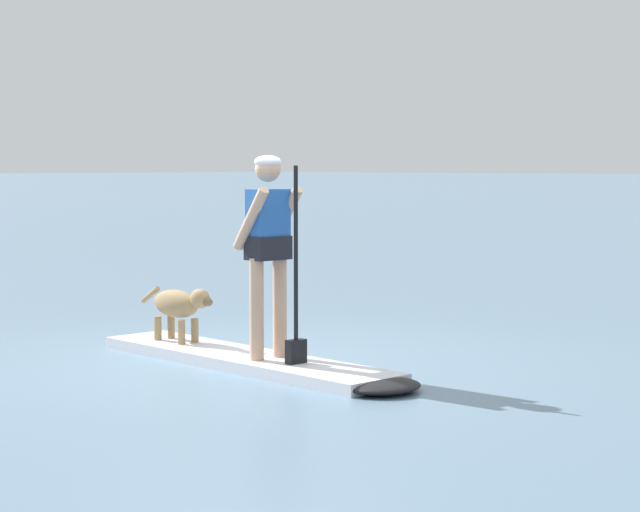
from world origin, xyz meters
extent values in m
plane|color=slate|center=(0.00, 0.00, 0.00)|extent=(400.00, 400.00, 0.00)
cube|color=silver|center=(0.00, 0.00, 0.05)|extent=(3.38, 0.95, 0.10)
ellipsoid|color=black|center=(1.66, -0.14, 0.05)|extent=(0.61, 0.69, 0.10)
cylinder|color=tan|center=(0.34, 0.10, 0.53)|extent=(0.12, 0.12, 0.87)
cylinder|color=tan|center=(0.32, -0.16, 0.53)|extent=(0.12, 0.12, 0.87)
cube|color=black|center=(0.33, -0.03, 1.05)|extent=(0.25, 0.38, 0.20)
cube|color=#2659A5|center=(0.33, -0.03, 1.26)|extent=(0.23, 0.36, 0.58)
sphere|color=tan|center=(0.33, -0.03, 1.71)|extent=(0.22, 0.22, 0.22)
ellipsoid|color=white|center=(0.33, -0.03, 1.78)|extent=(0.23, 0.23, 0.11)
cylinder|color=tan|center=(0.34, 0.16, 1.30)|extent=(0.42, 0.12, 0.54)
cylinder|color=tan|center=(0.31, -0.22, 1.30)|extent=(0.42, 0.12, 0.54)
cylinder|color=black|center=(0.68, -0.06, 0.92)|extent=(0.04, 0.04, 1.64)
cube|color=black|center=(0.68, -0.06, 0.20)|extent=(0.09, 0.19, 0.20)
ellipsoid|color=#997A51|center=(-0.99, 0.08, 0.45)|extent=(0.63, 0.27, 0.26)
ellipsoid|color=#997A51|center=(-0.62, 0.05, 0.53)|extent=(0.23, 0.18, 0.18)
ellipsoid|color=brown|center=(-0.51, 0.04, 0.51)|extent=(0.13, 0.09, 0.08)
cylinder|color=#997A51|center=(-1.40, 0.12, 0.50)|extent=(0.27, 0.07, 0.18)
cylinder|color=#997A51|center=(-0.80, 0.14, 0.21)|extent=(0.07, 0.07, 0.22)
cylinder|color=#997A51|center=(-0.81, -0.01, 0.21)|extent=(0.07, 0.07, 0.22)
cylinder|color=#997A51|center=(-1.17, 0.17, 0.21)|extent=(0.07, 0.07, 0.22)
cylinder|color=#997A51|center=(-1.18, 0.02, 0.21)|extent=(0.07, 0.07, 0.22)
camera|label=1|loc=(7.19, -7.04, 1.75)|focal=65.14mm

